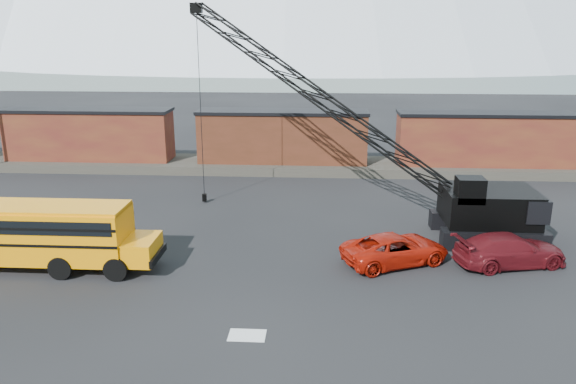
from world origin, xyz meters
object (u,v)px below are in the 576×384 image
object	(u,v)px
red_pickup	(395,249)
crawler_crane	(323,100)
maroon_suv	(510,250)
school_bus	(30,233)

from	to	relation	value
red_pickup	crawler_crane	size ratio (longest dim) A/B	0.27
maroon_suv	crawler_crane	distance (m)	12.96
school_bus	crawler_crane	world-z (taller)	crawler_crane
red_pickup	crawler_crane	xyz separation A→B (m)	(-3.67, 6.58, 6.47)
school_bus	maroon_suv	xyz separation A→B (m)	(22.98, 1.74, -1.00)
crawler_crane	maroon_suv	bearing A→B (deg)	-35.23
red_pickup	maroon_suv	world-z (taller)	maroon_suv
crawler_crane	red_pickup	bearing A→B (deg)	-60.87
red_pickup	maroon_suv	size ratio (longest dim) A/B	0.98
school_bus	maroon_suv	world-z (taller)	school_bus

